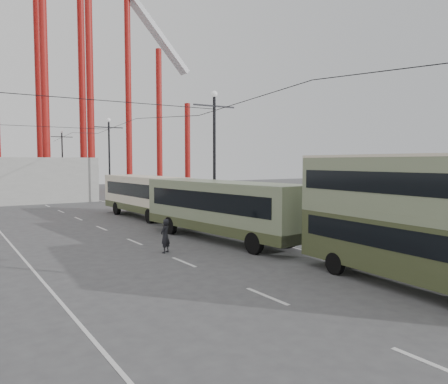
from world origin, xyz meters
TOP-DOWN VIEW (x-y plane):
  - ground at (0.00, 0.00)m, footprint 160.00×160.00m
  - road_markings at (-0.86, 19.70)m, footprint 12.52×120.00m
  - lamp_post_mid at (5.60, 18.00)m, footprint 3.20×0.44m
  - lamp_post_far at (5.60, 40.00)m, footprint 3.20×0.44m
  - lamp_post_distant at (5.60, 62.00)m, footprint 3.20×0.44m
  - roller_coaster at (-2.49, 56.89)m, footprint 52.95×5.00m
  - double_decker_bus at (3.97, 2.18)m, footprint 2.82×9.10m
  - single_decker_green at (3.50, 13.79)m, footprint 4.03×12.26m
  - single_decker_cream at (3.82, 25.93)m, footprint 3.14×10.90m
  - pedestrian at (-0.82, 12.32)m, footprint 0.74×0.68m

SIDE VIEW (x-z plane):
  - ground at x=0.00m, z-range 0.00..0.00m
  - road_markings at x=-0.86m, z-range 0.00..0.01m
  - pedestrian at x=-0.82m, z-range 0.00..1.70m
  - single_decker_cream at x=3.82m, z-range 0.21..3.57m
  - single_decker_green at x=3.50m, z-range 0.22..3.62m
  - double_decker_bus at x=3.97m, z-range 0.29..5.11m
  - lamp_post_mid at x=5.60m, z-range 0.02..9.34m
  - lamp_post_far at x=5.60m, z-range 0.02..9.34m
  - lamp_post_distant at x=5.60m, z-range 0.02..9.34m
  - roller_coaster at x=-2.49m, z-range -4.82..50.66m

